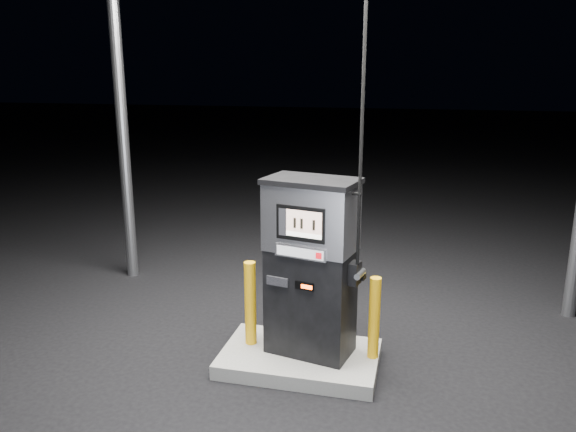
# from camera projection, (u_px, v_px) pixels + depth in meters

# --- Properties ---
(ground) EXTENTS (80.00, 80.00, 0.00)m
(ground) POSITION_uv_depth(u_px,v_px,m) (300.00, 365.00, 5.83)
(ground) COLOR black
(ground) RESTS_ON ground
(pump_island) EXTENTS (1.60, 1.00, 0.15)m
(pump_island) POSITION_uv_depth(u_px,v_px,m) (300.00, 358.00, 5.81)
(pump_island) COLOR slate
(pump_island) RESTS_ON ground
(fuel_dispenser) EXTENTS (1.05, 0.71, 3.76)m
(fuel_dispenser) POSITION_uv_depth(u_px,v_px,m) (311.00, 266.00, 5.58)
(fuel_dispenser) COLOR black
(fuel_dispenser) RESTS_ON pump_island
(bollard_left) EXTENTS (0.16, 0.16, 0.91)m
(bollard_left) POSITION_uv_depth(u_px,v_px,m) (250.00, 303.00, 5.87)
(bollard_left) COLOR #F9B00D
(bollard_left) RESTS_ON pump_island
(bollard_right) EXTENTS (0.13, 0.13, 0.85)m
(bollard_right) POSITION_uv_depth(u_px,v_px,m) (374.00, 318.00, 5.59)
(bollard_right) COLOR #F9B00D
(bollard_right) RESTS_ON pump_island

